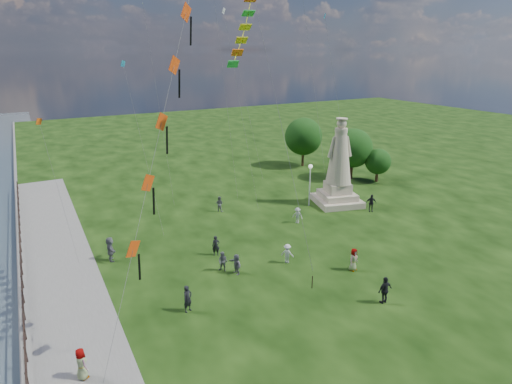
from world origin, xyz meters
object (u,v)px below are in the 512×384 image
person_3 (385,290)px  person_1 (223,262)px  person_7 (219,204)px  person_9 (371,203)px  person_2 (287,253)px  person_5 (110,249)px  person_4 (353,260)px  person_10 (82,365)px  person_11 (236,264)px  person_6 (216,246)px  statue (339,173)px  person_0 (188,299)px  lamppost (310,176)px  person_8 (297,215)px

person_3 → person_1: bearing=-50.8°
person_7 → person_9: 14.76m
person_2 → person_5: size_ratio=0.78×
person_4 → person_5: (-14.90, 9.83, 0.11)m
person_5 → person_10: bearing=165.6°
person_7 → person_11: (-3.94, -11.78, -0.03)m
person_11 → person_6: bearing=177.3°
person_4 → statue: bearing=39.2°
statue → person_10: 29.83m
person_5 → person_11: size_ratio=1.28×
person_0 → person_4: size_ratio=1.02×
person_2 → person_10: person_10 is taller
lamppost → person_11: (-12.56, -8.94, -2.37)m
statue → lamppost: 2.99m
person_10 → person_1: bearing=-79.8°
person_9 → person_1: bearing=-136.6°
person_1 → person_7: size_ratio=0.97×
person_7 → person_10: 22.96m
person_0 → person_8: size_ratio=1.17×
lamppost → person_0: size_ratio=2.51×
person_5 → person_8: 16.35m
statue → person_3: bearing=-104.6°
lamppost → person_4: size_ratio=2.57×
person_4 → person_5: person_5 is taller
lamppost → person_5: (-19.94, -2.68, -2.16)m
lamppost → person_5: lamppost is taller
person_1 → person_8: (9.66, 4.92, -0.01)m
person_1 → person_4: (8.22, -4.34, 0.10)m
person_7 → person_9: bearing=-156.9°
person_2 → person_10: size_ratio=0.91×
lamppost → person_7: lamppost is taller
person_5 → person_8: (16.34, -0.57, -0.21)m
statue → person_10: statue is taller
person_3 → person_5: (-13.82, 13.98, 0.05)m
statue → person_2: 14.37m
person_9 → statue: bearing=144.7°
person_0 → person_2: (8.61, 2.41, -0.12)m
person_9 → person_4: bearing=-107.7°
person_10 → statue: bearing=-84.4°
lamppost → person_6: size_ratio=2.74×
lamppost → person_9: size_ratio=2.47×
statue → person_5: (-22.78, -1.79, -2.36)m
person_2 → person_11: size_ratio=1.00×
person_6 → person_8: 9.40m
statue → person_7: size_ratio=5.74×
person_6 → person_7: bearing=85.1°
person_10 → person_8: bearing=-82.2°
person_5 → person_11: person_5 is taller
person_9 → person_10: size_ratio=1.07×
person_5 → person_2: bearing=-117.8°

